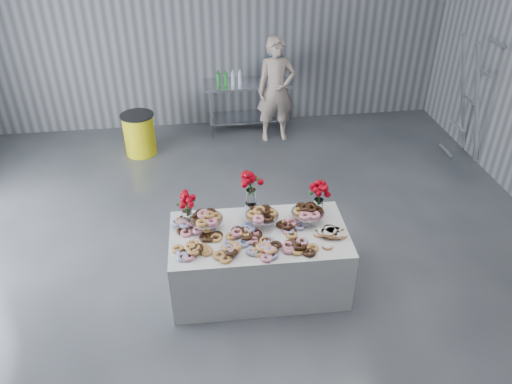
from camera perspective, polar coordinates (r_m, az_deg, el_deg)
ground at (r=5.72m, az=-0.53°, el=-11.47°), size 9.00×9.00×0.00m
room_walls at (r=4.33m, az=-4.55°, el=14.46°), size 8.04×9.04×4.02m
display_table at (r=5.56m, az=0.34°, el=-7.78°), size 1.93×1.05×0.75m
prep_table at (r=8.87m, az=-0.97°, el=10.74°), size 1.50×0.60×0.90m
donut_mounds at (r=5.26m, az=0.43°, el=-4.69°), size 1.83×0.85×0.09m
cake_stand_left at (r=5.34m, az=-5.72°, el=-2.95°), size 0.36×0.36×0.17m
cake_stand_mid at (r=5.36m, az=0.70°, el=-2.55°), size 0.36×0.36×0.17m
cake_stand_right at (r=5.44m, az=5.94°, el=-2.19°), size 0.36×0.36×0.17m
danish_pile at (r=5.30m, az=8.66°, el=-4.67°), size 0.48×0.48×0.11m
bouquet_left at (r=5.33m, az=-7.98°, el=-1.09°), size 0.26×0.26×0.42m
bouquet_right at (r=5.50m, az=7.26°, el=0.14°), size 0.26×0.26×0.42m
bouquet_center at (r=5.38m, az=-0.59°, el=0.69°), size 0.26×0.26×0.57m
water_jug at (r=8.75m, az=2.35°, el=14.11°), size 0.28×0.28×0.55m
drink_bottles at (r=8.59m, az=-3.08°, el=12.91°), size 0.54×0.08×0.27m
person at (r=8.48m, az=2.32°, el=11.57°), size 0.66×0.44×1.77m
trash_barrel at (r=8.41m, az=-13.18°, el=6.46°), size 0.54×0.54×0.69m
stepladder at (r=8.49m, az=23.24°, el=9.65°), size 0.69×0.50×1.99m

